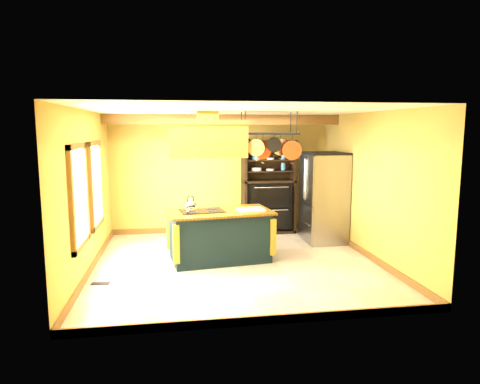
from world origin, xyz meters
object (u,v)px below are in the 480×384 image
object	(u,v)px
range_hood	(208,138)
refrigerator	(324,199)
hutch	(268,196)
pot_rack	(269,140)
kitchen_island	(220,235)

from	to	relation	value
range_hood	refrigerator	world-z (taller)	range_hood
hutch	pot_rack	bearing A→B (deg)	-102.23
range_hood	hutch	xyz separation A→B (m)	(1.55, 2.02, -1.40)
refrigerator	hutch	bearing A→B (deg)	134.46
pot_rack	refrigerator	size ratio (longest dim) A/B	0.61
range_hood	pot_rack	world-z (taller)	same
refrigerator	hutch	size ratio (longest dim) A/B	0.87
kitchen_island	pot_rack	xyz separation A→B (m)	(0.92, -0.00, 1.72)
range_hood	refrigerator	distance (m)	3.04
refrigerator	hutch	world-z (taller)	hutch
pot_rack	range_hood	bearing A→B (deg)	-180.00
range_hood	refrigerator	xyz separation A→B (m)	(2.54, 1.02, -1.33)
kitchen_island	range_hood	size ratio (longest dim) A/B	1.41
kitchen_island	range_hood	world-z (taller)	range_hood
refrigerator	hutch	distance (m)	1.41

